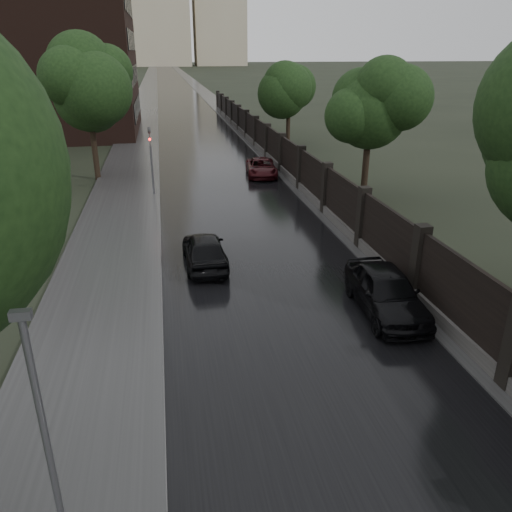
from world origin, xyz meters
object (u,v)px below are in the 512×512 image
object	(u,v)px
tree_left_far	(88,97)
tree_right_c	(289,88)
hatchback_left	(205,250)
tree_right_b	(370,111)
traffic_light	(151,156)
lamp_post	(52,467)
car_right_near	(386,291)
car_right_far	(261,167)

from	to	relation	value
tree_left_far	tree_right_c	xyz separation A→B (m)	(15.50, 10.00, -0.29)
hatchback_left	tree_right_b	bearing A→B (deg)	-142.64
traffic_light	hatchback_left	bearing A→B (deg)	-79.26
tree_left_far	lamp_post	size ratio (longest dim) A/B	1.45
car_right_near	car_right_far	bearing A→B (deg)	93.35
car_right_near	traffic_light	bearing A→B (deg)	118.10
tree_right_b	tree_right_c	bearing A→B (deg)	90.00
traffic_light	car_right_far	xyz separation A→B (m)	(7.22, 3.96, -1.81)
tree_right_c	car_right_near	distance (m)	31.26
hatchback_left	car_right_near	xyz separation A→B (m)	(5.44, -4.89, 0.07)
tree_right_c	hatchback_left	size ratio (longest dim) A/B	1.75
traffic_light	car_right_far	bearing A→B (deg)	28.76
tree_left_far	tree_right_c	world-z (taller)	tree_left_far
tree_right_c	car_right_far	size ratio (longest dim) A/B	1.66
tree_left_far	tree_right_c	distance (m)	18.45
tree_left_far	car_right_far	distance (m)	11.91
traffic_light	car_right_far	world-z (taller)	traffic_light
traffic_light	car_right_far	size ratio (longest dim) A/B	0.95
tree_right_b	car_right_far	distance (m)	9.40
tree_right_b	car_right_far	size ratio (longest dim) A/B	1.66
traffic_light	car_right_near	bearing A→B (deg)	-64.46
tree_left_far	car_right_near	world-z (taller)	tree_left_far
tree_left_far	tree_right_c	bearing A→B (deg)	32.83
tree_right_c	car_right_near	world-z (taller)	tree_right_c
tree_right_b	lamp_post	distance (m)	24.33
tree_right_b	traffic_light	world-z (taller)	tree_right_b
car_right_near	hatchback_left	bearing A→B (deg)	140.60
tree_right_c	traffic_light	size ratio (longest dim) A/B	1.75
tree_right_b	lamp_post	world-z (taller)	tree_right_b
tree_right_b	traffic_light	xyz separation A→B (m)	(-11.80, 2.99, -2.55)
tree_left_far	car_right_near	distance (m)	23.93
tree_right_c	hatchback_left	distance (m)	27.89
lamp_post	tree_right_c	bearing A→B (deg)	71.48
car_right_far	lamp_post	bearing A→B (deg)	-101.01
hatchback_left	car_right_near	size ratio (longest dim) A/B	0.91
hatchback_left	car_right_near	bearing A→B (deg)	136.82
tree_right_b	lamp_post	xyz separation A→B (m)	(-12.90, -20.50, -2.28)
hatchback_left	tree_right_c	bearing A→B (deg)	-111.94
car_right_near	tree_right_b	bearing A→B (deg)	73.77
tree_right_b	car_right_far	world-z (taller)	tree_right_b
lamp_post	traffic_light	xyz separation A→B (m)	(1.10, 23.49, -0.27)
traffic_light	tree_left_far	bearing A→B (deg)	126.47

